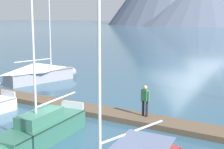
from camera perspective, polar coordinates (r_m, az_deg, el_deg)
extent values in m
plane|color=#335B75|center=(16.54, -10.34, -10.02)|extent=(700.00, 700.00, 0.00)
cube|color=brown|center=(19.57, -2.87, -6.23)|extent=(25.21, 3.11, 0.30)
cylinder|color=#38383D|center=(19.07, -4.03, -6.78)|extent=(24.13, 1.69, 0.24)
cylinder|color=#38383D|center=(20.10, -1.77, -5.88)|extent=(24.13, 1.69, 0.24)
cube|color=#93939E|center=(29.38, -12.23, -0.29)|extent=(3.12, 6.26, 0.98)
ellipsoid|color=#93939E|center=(31.26, -7.28, 0.47)|extent=(1.66, 1.59, 0.93)
cube|color=#424247|center=(29.30, -12.26, 0.58)|extent=(3.13, 6.15, 0.06)
cylinder|color=silver|center=(29.63, -10.57, 7.49)|extent=(0.10, 0.10, 6.86)
cylinder|color=silver|center=(28.84, -13.30, 2.35)|extent=(1.00, 3.48, 0.08)
pyramid|color=silver|center=(29.00, -13.03, 1.27)|extent=(3.05, 5.16, 0.74)
cube|color=silver|center=(21.39, -17.30, -3.12)|extent=(1.20, 0.19, 0.36)
cube|color=#336B56|center=(15.54, -11.77, -9.60)|extent=(1.80, 5.39, 0.92)
cube|color=#163027|center=(15.40, -11.83, -8.14)|extent=(1.83, 5.29, 0.06)
cylinder|color=silver|center=(14.40, -13.27, 4.07)|extent=(0.10, 0.10, 6.56)
cylinder|color=silver|center=(16.11, -9.38, -4.19)|extent=(0.32, 3.22, 0.08)
cube|color=#3A7560|center=(15.21, -12.17, -7.18)|extent=(1.16, 2.45, 0.53)
cube|color=silver|center=(17.37, -6.78, -5.15)|extent=(1.28, 0.19, 0.36)
cylinder|color=silver|center=(9.87, -2.20, 4.54)|extent=(0.10, 0.10, 7.86)
cylinder|color=silver|center=(11.67, 3.74, -9.65)|extent=(0.93, 3.13, 0.08)
pyramid|color=#4C5670|center=(11.67, 3.01, -11.78)|extent=(2.64, 4.36, 1.09)
cylinder|color=#232328|center=(18.12, 5.34, -5.69)|extent=(0.14, 0.14, 0.86)
cylinder|color=#232328|center=(17.95, 5.96, -5.85)|extent=(0.14, 0.14, 0.86)
cube|color=#387A4C|center=(17.85, 5.69, -3.51)|extent=(0.43, 0.33, 0.60)
sphere|color=tan|center=(17.76, 5.71, -2.20)|extent=(0.22, 0.22, 0.22)
cylinder|color=#387A4C|center=(18.03, 5.10, -3.60)|extent=(0.09, 0.09, 0.62)
cylinder|color=#387A4C|center=(17.71, 6.29, -3.87)|extent=(0.09, 0.09, 0.62)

